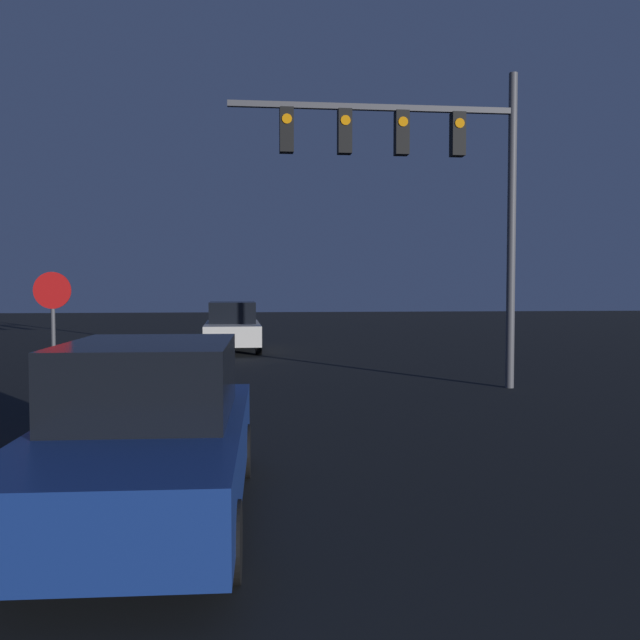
# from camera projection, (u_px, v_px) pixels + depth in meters

# --- Properties ---
(car_near) EXTENTS (1.96, 4.69, 1.65)m
(car_near) POSITION_uv_depth(u_px,v_px,m) (147.00, 433.00, 6.61)
(car_near) COLOR navy
(car_near) RESTS_ON ground_plane
(car_far) EXTENTS (1.89, 4.65, 1.65)m
(car_far) POSITION_uv_depth(u_px,v_px,m) (232.00, 327.00, 23.92)
(car_far) COLOR beige
(car_far) RESTS_ON ground_plane
(traffic_signal_mast) EXTENTS (6.05, 0.30, 6.64)m
(traffic_signal_mast) POSITION_uv_depth(u_px,v_px,m) (425.00, 166.00, 14.80)
(traffic_signal_mast) COLOR #4C4C51
(traffic_signal_mast) RESTS_ON ground_plane
(stop_sign) EXTENTS (0.62, 0.07, 2.41)m
(stop_sign) POSITION_uv_depth(u_px,v_px,m) (53.00, 318.00, 11.88)
(stop_sign) COLOR #4C4C51
(stop_sign) RESTS_ON ground_plane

